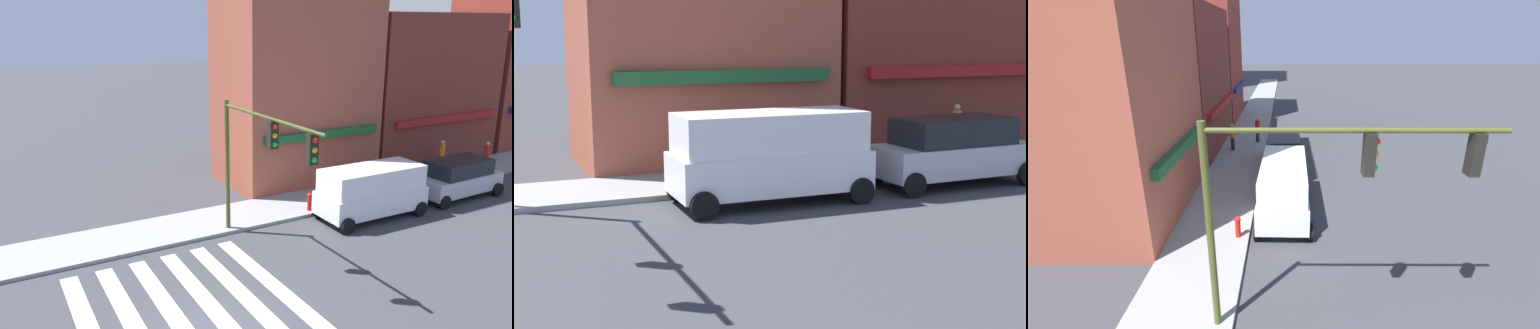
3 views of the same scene
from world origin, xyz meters
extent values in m
cube|color=gray|center=(0.00, 7.50, 0.07)|extent=(120.00, 3.00, 0.15)
cube|color=silver|center=(0.59, 0.00, 0.00)|extent=(0.58, 10.80, 0.01)
cube|color=silver|center=(1.78, 0.00, 0.00)|extent=(0.58, 10.80, 0.01)
cube|color=silver|center=(2.97, 0.00, 0.00)|extent=(0.58, 10.80, 0.01)
cube|color=#9E4C38|center=(10.28, 11.50, 7.70)|extent=(8.08, 5.00, 15.40)
cube|color=#1E592D|center=(10.28, 8.85, 3.00)|extent=(6.87, 0.30, 0.40)
cube|color=maroon|center=(19.44, 11.50, 4.53)|extent=(9.74, 5.00, 9.06)
cube|color=maroon|center=(19.44, 8.85, 3.00)|extent=(8.28, 0.30, 0.40)
cylinder|color=#474C1E|center=(3.65, 6.40, 2.78)|extent=(0.18, 0.18, 5.55)
cylinder|color=#474C1E|center=(3.65, 3.15, 5.35)|extent=(0.12, 6.49, 0.12)
cube|color=black|center=(3.65, 2.83, 4.83)|extent=(0.32, 0.24, 0.95)
sphere|color=red|center=(3.65, 2.70, 5.12)|extent=(0.18, 0.18, 0.18)
sphere|color=#EAAD14|center=(3.65, 2.70, 4.82)|extent=(0.18, 0.18, 0.18)
sphere|color=green|center=(3.65, 2.70, 4.52)|extent=(0.18, 0.18, 0.18)
cube|color=black|center=(3.65, 0.56, 4.83)|extent=(0.32, 0.24, 0.95)
sphere|color=red|center=(3.65, 0.43, 5.12)|extent=(0.18, 0.18, 0.18)
sphere|color=#EAAD14|center=(3.65, 0.43, 4.82)|extent=(0.18, 0.18, 0.18)
sphere|color=green|center=(3.65, 0.43, 4.52)|extent=(0.18, 0.18, 0.18)
cube|color=white|center=(9.94, 4.70, 0.84)|extent=(5.04, 2.10, 1.00)
cube|color=white|center=(9.94, 4.70, 1.84)|extent=(4.78, 1.93, 1.00)
cylinder|color=black|center=(7.85, 5.70, 0.34)|extent=(0.68, 0.22, 0.68)
cylinder|color=black|center=(7.85, 3.70, 0.34)|extent=(0.68, 0.22, 0.68)
cylinder|color=black|center=(12.03, 5.70, 0.34)|extent=(0.68, 0.22, 0.68)
cylinder|color=black|center=(12.03, 3.70, 0.34)|extent=(0.68, 0.22, 0.68)
cube|color=#B7B7BC|center=(15.61, 4.70, 0.77)|extent=(4.75, 2.02, 0.85)
cube|color=black|center=(15.61, 4.70, 1.56)|extent=(3.33, 1.83, 0.75)
cylinder|color=black|center=(13.67, 5.65, 0.34)|extent=(0.68, 0.22, 0.68)
cylinder|color=black|center=(13.67, 3.75, 0.34)|extent=(0.68, 0.22, 0.68)
cylinder|color=black|center=(17.55, 5.65, 0.34)|extent=(0.68, 0.22, 0.68)
cylinder|color=black|center=(17.55, 3.75, 0.34)|extent=(0.68, 0.22, 0.68)
cylinder|color=#23232D|center=(20.38, 6.63, 0.57)|extent=(0.26, 0.26, 0.85)
cylinder|color=red|center=(20.38, 6.63, 1.35)|extent=(0.32, 0.32, 0.70)
sphere|color=tan|center=(20.38, 6.63, 1.81)|extent=(0.22, 0.22, 0.22)
cylinder|color=#23232D|center=(18.39, 8.13, 0.57)|extent=(0.26, 0.26, 0.85)
cylinder|color=orange|center=(18.39, 8.13, 1.35)|extent=(0.32, 0.32, 0.70)
sphere|color=tan|center=(18.39, 8.13, 1.81)|extent=(0.22, 0.22, 0.22)
cylinder|color=red|center=(7.80, 6.40, 0.47)|extent=(0.20, 0.20, 0.65)
sphere|color=red|center=(7.80, 6.40, 0.87)|extent=(0.24, 0.24, 0.24)
camera|label=1|loc=(-4.82, -11.25, 8.41)|focal=35.00mm
camera|label=2|loc=(2.89, -11.63, 4.25)|focal=50.00mm
camera|label=3|loc=(-3.33, 4.63, 7.18)|focal=24.00mm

